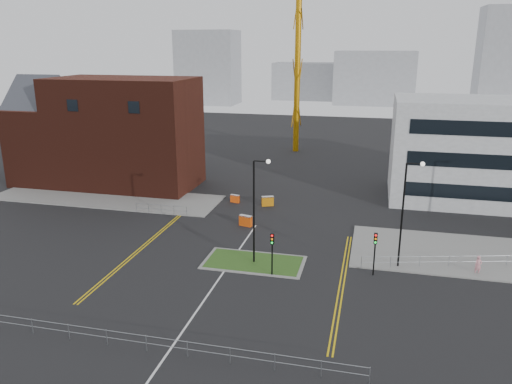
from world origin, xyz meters
TOP-DOWN VIEW (x-y plane):
  - ground at (0.00, 0.00)m, footprint 200.00×200.00m
  - pavement_left at (-20.00, 22.00)m, footprint 28.00×8.00m
  - pavement_right at (22.00, 14.00)m, footprint 24.00×10.00m
  - island_kerb at (2.00, 8.00)m, footprint 8.60×4.60m
  - grass_island at (2.00, 8.00)m, footprint 8.00×4.00m
  - brick_building at (-22.97, 28.00)m, footprint 24.20×10.07m
  - office_block at (26.01, 31.97)m, footprint 25.00×12.20m
  - streetlamp_island at (2.22, 8.00)m, footprint 1.46×0.36m
  - streetlamp_right_near at (14.22, 10.00)m, footprint 1.46×0.36m
  - traffic_light_island at (4.00, 5.98)m, footprint 0.28×0.33m
  - traffic_light_right at (12.00, 7.98)m, footprint 0.28×0.33m
  - railing_front at (0.00, -6.00)m, footprint 24.05×0.05m
  - railing_left at (-11.00, 18.00)m, footprint 6.05×0.05m
  - railing_right at (20.50, 11.50)m, footprint 19.05×5.05m
  - centre_line at (0.00, 2.00)m, footprint 0.15×30.00m
  - yellow_left_a at (-9.00, 10.00)m, footprint 0.12×24.00m
  - yellow_left_b at (-8.70, 10.00)m, footprint 0.12×24.00m
  - yellow_right_a at (9.50, 6.00)m, footprint 0.12×20.00m
  - yellow_right_b at (9.80, 6.00)m, footprint 0.12×20.00m
  - skyline_a at (-40.00, 120.00)m, footprint 18.00×12.00m
  - skyline_b at (10.00, 130.00)m, footprint 24.00×12.00m
  - skyline_c at (45.00, 125.00)m, footprint 14.00×12.00m
  - skyline_d at (-8.00, 140.00)m, footprint 30.00×12.00m
  - pedestrian at (20.27, 10.12)m, footprint 0.67×0.52m
  - barrier_left at (-4.23, 24.00)m, footprint 1.17×0.63m
  - barrier_mid at (-0.20, 23.62)m, footprint 1.44×0.94m
  - barrier_right at (-1.00, 16.60)m, footprint 1.42×0.77m

SIDE VIEW (x-z plane):
  - ground at x=0.00m, z-range 0.00..0.00m
  - centre_line at x=0.00m, z-range 0.00..0.01m
  - yellow_left_a at x=-9.00m, z-range 0.00..0.01m
  - yellow_left_b at x=-8.70m, z-range 0.00..0.01m
  - yellow_right_a at x=9.50m, z-range 0.00..0.01m
  - yellow_right_b at x=9.80m, z-range 0.00..0.01m
  - island_kerb at x=2.00m, z-range 0.00..0.08m
  - pavement_left at x=-20.00m, z-range 0.00..0.12m
  - pavement_right at x=22.00m, z-range 0.00..0.12m
  - grass_island at x=2.00m, z-range 0.00..0.12m
  - barrier_left at x=-4.23m, z-range 0.04..0.98m
  - barrier_right at x=-1.00m, z-range 0.05..1.18m
  - barrier_mid at x=-0.20m, z-range 0.05..1.20m
  - railing_left at x=-11.00m, z-range 0.19..1.29m
  - railing_right at x=20.50m, z-range 0.23..1.33m
  - railing_front at x=0.00m, z-range 0.23..1.33m
  - pedestrian at x=20.27m, z-range 0.00..1.61m
  - traffic_light_island at x=4.00m, z-range 0.74..4.39m
  - traffic_light_right at x=12.00m, z-range 0.74..4.39m
  - streetlamp_island at x=2.22m, z-range 0.82..10.00m
  - streetlamp_right_near at x=14.22m, z-range 0.82..10.00m
  - skyline_d at x=-8.00m, z-range 0.00..12.00m
  - office_block at x=26.01m, z-range 0.00..12.00m
  - brick_building at x=-22.97m, z-range -0.27..13.97m
  - skyline_b at x=10.00m, z-range 0.00..16.00m
  - skyline_a at x=-40.00m, z-range 0.00..22.00m
  - skyline_c at x=45.00m, z-range 0.00..28.00m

